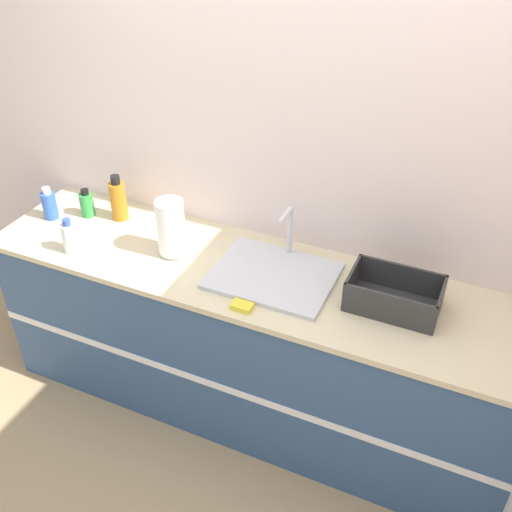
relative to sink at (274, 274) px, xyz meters
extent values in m
plane|color=tan|center=(-0.12, -0.33, -0.92)|extent=(12.00, 12.00, 0.00)
cube|color=silver|center=(-0.12, 0.34, 0.38)|extent=(4.98, 0.06, 2.60)
cube|color=#33517A|center=(-0.12, -0.01, -0.48)|extent=(2.58, 0.63, 0.87)
cube|color=white|center=(-0.12, -0.32, -0.48)|extent=(2.58, 0.01, 0.04)
cube|color=beige|center=(-0.12, -0.01, -0.03)|extent=(2.61, 0.66, 0.03)
cube|color=silver|center=(0.00, -0.01, -0.01)|extent=(0.55, 0.43, 0.02)
cylinder|color=silver|center=(0.00, 0.19, 0.12)|extent=(0.02, 0.02, 0.24)
cylinder|color=silver|center=(0.00, 0.12, 0.24)|extent=(0.02, 0.14, 0.02)
cylinder|color=#4C4C51|center=(-0.51, -0.03, -0.01)|extent=(0.10, 0.10, 0.01)
cylinder|color=white|center=(-0.51, -0.03, 0.13)|extent=(0.13, 0.13, 0.28)
cube|color=#2D2D2D|center=(0.55, 0.01, -0.01)|extent=(0.39, 0.24, 0.01)
cube|color=#2D2D2D|center=(0.55, -0.10, 0.06)|extent=(0.39, 0.01, 0.13)
cube|color=#2D2D2D|center=(0.55, 0.13, 0.06)|extent=(0.39, 0.01, 0.13)
cube|color=#2D2D2D|center=(0.36, 0.01, 0.06)|extent=(0.01, 0.24, 0.13)
cube|color=#2D2D2D|center=(0.73, 0.01, 0.06)|extent=(0.01, 0.24, 0.13)
cylinder|color=#2D56B7|center=(-1.27, 0.00, 0.06)|extent=(0.07, 0.07, 0.15)
cylinder|color=silver|center=(-1.27, 0.00, 0.14)|extent=(0.04, 0.04, 0.03)
cylinder|color=silver|center=(-0.97, -0.21, 0.06)|extent=(0.07, 0.07, 0.15)
cylinder|color=#334C9E|center=(-0.97, -0.21, 0.15)|extent=(0.04, 0.04, 0.03)
cylinder|color=#2D8C3D|center=(-1.11, 0.09, 0.05)|extent=(0.07, 0.07, 0.13)
cylinder|color=black|center=(-1.11, 0.09, 0.12)|extent=(0.04, 0.04, 0.03)
cylinder|color=#B26B19|center=(-0.93, 0.14, 0.09)|extent=(0.08, 0.08, 0.20)
cylinder|color=black|center=(-0.93, 0.14, 0.21)|extent=(0.05, 0.05, 0.04)
cube|color=yellow|center=(-0.04, -0.26, 0.00)|extent=(0.09, 0.06, 0.02)
camera|label=1|loc=(0.82, -2.02, 1.64)|focal=42.00mm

